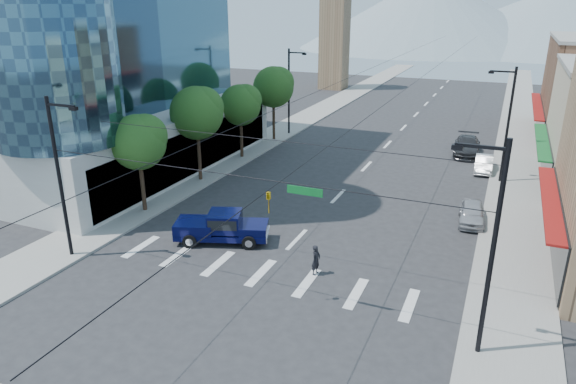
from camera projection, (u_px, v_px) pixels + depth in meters
The scene contains 18 objects.
ground at pixel (251, 287), 25.70m from camera, with size 160.00×160.00×0.00m, color #28282B.
sidewalk_left at pixel (311, 115), 64.58m from camera, with size 4.00×120.00×0.15m, color gray.
sidewalk_right at pixel (518, 133), 55.69m from camera, with size 4.00×120.00×0.15m, color gray.
clock_tower at pixel (335, 21), 81.54m from camera, with size 4.80×4.80×20.40m.
mountain_left at pixel (431, 11), 156.67m from camera, with size 80.00×80.00×22.00m, color gray.
mountain_right at pixel (555, 18), 153.01m from camera, with size 90.00×90.00×18.00m, color gray.
tree_near at pixel (141, 140), 33.32m from camera, with size 3.65×3.64×6.71m.
tree_midnear at pixel (199, 111), 39.15m from camera, with size 4.09×4.09×7.52m.
tree_midfar at pixel (242, 104), 45.38m from camera, with size 3.65×3.64×6.71m.
tree_far at pixel (275, 86), 51.21m from camera, with size 4.09×4.09×7.52m.
signal_rig at pixel (243, 209), 23.16m from camera, with size 21.80×0.20×9.00m.
lamp_pole_nw at pixel (290, 88), 53.78m from camera, with size 2.00×0.25×9.00m.
lamp_pole_ne at pixel (507, 121), 38.99m from camera, with size 2.00×0.25×9.00m.
pickup_truck at pixel (221, 227), 30.29m from camera, with size 5.85×3.70×1.87m.
pedestrian at pixel (316, 260), 26.66m from camera, with size 0.60×0.40×1.66m, color black.
parked_car_near at pixel (472, 213), 33.02m from camera, with size 1.59×3.94×1.34m, color #AFAFB4.
parked_car_mid at pixel (484, 164), 43.15m from camera, with size 1.40×4.01×1.32m, color white.
parked_car_far at pixel (467, 146), 47.87m from camera, with size 2.31×5.68×1.65m, color #2F2F31.
Camera 1 is at (10.56, -19.89, 13.40)m, focal length 32.00 mm.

